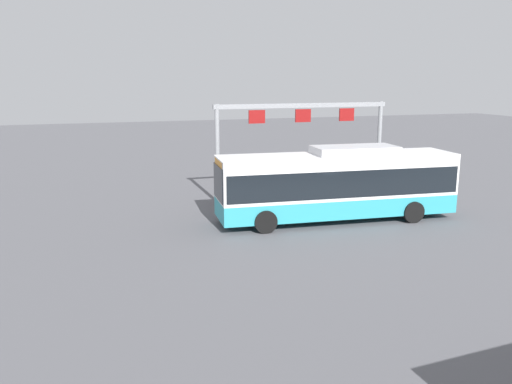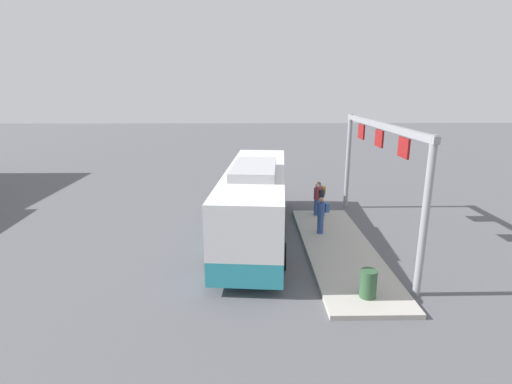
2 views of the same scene
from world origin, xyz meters
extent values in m
plane|color=#56565B|center=(0.00, 0.00, 0.00)|extent=(120.00, 120.00, 0.00)
cube|color=#B2ADA3|center=(-1.75, -3.44, 0.08)|extent=(10.00, 2.80, 0.16)
cube|color=teal|center=(0.00, 0.00, 0.77)|extent=(11.17, 3.41, 0.85)
cube|color=white|center=(0.00, 0.00, 2.15)|extent=(11.17, 3.41, 1.90)
cube|color=black|center=(0.00, 0.00, 1.95)|extent=(10.95, 3.43, 1.20)
cube|color=black|center=(5.50, -0.46, 2.05)|extent=(0.22, 2.12, 1.50)
cube|color=#B7B7BC|center=(-0.82, 0.07, 3.28)|extent=(3.98, 2.07, 0.36)
cube|color=orange|center=(5.43, -0.46, 2.90)|extent=(0.27, 1.75, 0.28)
cylinder|color=black|center=(3.79, 0.89, 0.50)|extent=(1.02, 0.38, 1.00)
cylinder|color=black|center=(3.59, -1.51, 0.50)|extent=(1.02, 0.38, 1.00)
cylinder|color=black|center=(-3.19, 1.47, 0.50)|extent=(1.02, 0.38, 1.00)
cylinder|color=black|center=(-3.39, -0.92, 0.50)|extent=(1.02, 0.38, 1.00)
cylinder|color=#476B4C|center=(3.60, -3.47, 0.42)|extent=(0.36, 0.36, 0.85)
cylinder|color=slate|center=(3.60, -3.47, 1.15)|extent=(0.44, 0.44, 0.60)
sphere|color=brown|center=(3.60, -3.47, 1.56)|extent=(0.22, 0.22, 0.22)
cube|color=#BF7F1E|center=(3.69, -3.72, 1.18)|extent=(0.33, 0.27, 0.40)
cylinder|color=#334C8C|center=(2.51, -3.20, 0.58)|extent=(0.38, 0.38, 0.85)
cylinder|color=maroon|center=(2.51, -3.20, 1.31)|extent=(0.47, 0.47, 0.60)
sphere|color=tan|center=(2.51, -3.20, 1.72)|extent=(0.22, 0.22, 0.22)
cube|color=#26262D|center=(2.37, -3.42, 1.34)|extent=(0.33, 0.30, 0.40)
cylinder|color=#334C8C|center=(-0.11, -2.92, 0.58)|extent=(0.36, 0.36, 0.85)
cylinder|color=#334C8C|center=(-0.11, -2.92, 1.31)|extent=(0.43, 0.43, 0.60)
sphere|color=#9E755B|center=(-0.11, -2.92, 1.72)|extent=(0.22, 0.22, 0.22)
cube|color=#335993|center=(-0.03, -3.17, 1.34)|extent=(0.32, 0.26, 0.40)
cylinder|color=gray|center=(-5.31, -5.15, 2.60)|extent=(0.24, 0.24, 5.20)
cylinder|color=gray|center=(4.31, -5.15, 2.60)|extent=(0.24, 0.24, 5.20)
cube|color=gray|center=(-0.50, -5.15, 5.05)|extent=(10.03, 0.20, 0.24)
cube|color=maroon|center=(-3.15, -5.15, 4.50)|extent=(0.90, 0.08, 0.70)
cube|color=maroon|center=(-0.50, -5.15, 4.50)|extent=(0.90, 0.08, 0.70)
cube|color=maroon|center=(2.15, -5.15, 4.50)|extent=(0.90, 0.08, 0.70)
cylinder|color=#2D5133|center=(-5.69, -3.43, 0.61)|extent=(0.52, 0.52, 0.90)
camera|label=1|loc=(11.05, 21.28, 6.51)|focal=36.89mm
camera|label=2|loc=(-16.56, 0.27, 6.50)|focal=27.15mm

